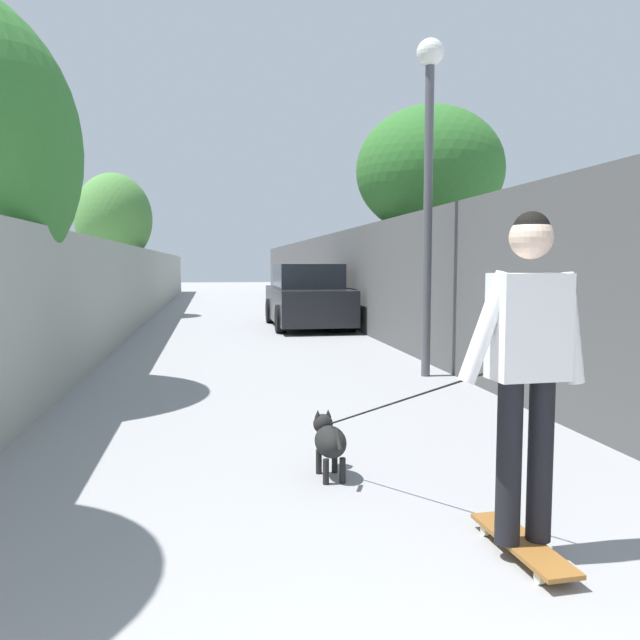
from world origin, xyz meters
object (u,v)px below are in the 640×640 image
object	(u,v)px
tree_left_far	(114,219)
lamp_post	(429,150)
car_near	(307,298)
tree_right_distant	(430,171)
person_skateboarder	(528,351)
dog	(330,440)
skateboard	(522,544)

from	to	relation	value
tree_left_far	lamp_post	world-z (taller)	lamp_post
car_near	tree_right_distant	bearing A→B (deg)	-130.83
person_skateboarder	dog	world-z (taller)	person_skateboarder
person_skateboarder	skateboard	bearing A→B (deg)	-14.04
tree_right_distant	lamp_post	xyz separation A→B (m)	(-4.96, 1.75, -0.46)
tree_left_far	car_near	xyz separation A→B (m)	(-3.97, -5.08, -2.13)
lamp_post	skateboard	world-z (taller)	lamp_post
lamp_post	car_near	xyz separation A→B (m)	(7.00, 0.60, -2.35)
skateboard	person_skateboarder	bearing A→B (deg)	165.96
tree_right_distant	lamp_post	size ratio (longest dim) A/B	1.09
tree_left_far	tree_right_distant	world-z (taller)	tree_right_distant
lamp_post	dog	size ratio (longest dim) A/B	2.66
tree_left_far	skateboard	size ratio (longest dim) A/B	5.13
tree_left_far	person_skateboarder	size ratio (longest dim) A/B	2.42
person_skateboarder	dog	distance (m)	1.80
skateboard	car_near	size ratio (longest dim) A/B	0.20
tree_right_distant	skateboard	distance (m)	11.22
lamp_post	tree_left_far	bearing A→B (deg)	27.37
tree_right_distant	dog	distance (m)	10.15
tree_left_far	skateboard	xyz separation A→B (m)	(-16.23, -4.39, -2.77)
lamp_post	dog	xyz separation A→B (m)	(-3.86, 2.06, -2.79)
car_near	lamp_post	bearing A→B (deg)	-175.10
lamp_post	car_near	bearing A→B (deg)	4.90
lamp_post	skateboard	bearing A→B (deg)	166.26
tree_left_far	dog	bearing A→B (deg)	-166.28
tree_right_distant	person_skateboarder	bearing A→B (deg)	163.44
lamp_post	dog	bearing A→B (deg)	151.95
tree_left_far	skateboard	bearing A→B (deg)	-164.87
tree_right_distant	skateboard	size ratio (longest dim) A/B	6.05
tree_left_far	tree_right_distant	bearing A→B (deg)	-128.92
tree_left_far	car_near	world-z (taller)	tree_left_far
tree_right_distant	car_near	size ratio (longest dim) A/B	1.21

